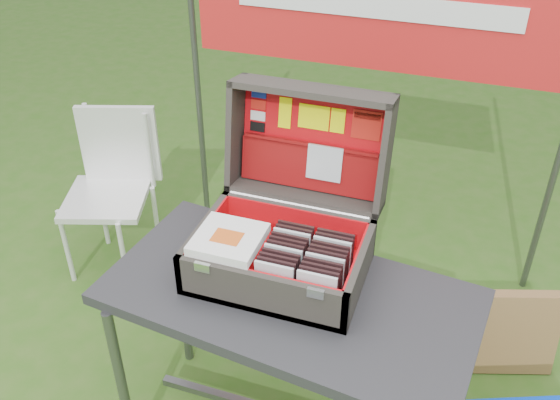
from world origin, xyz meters
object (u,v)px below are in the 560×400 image
at_px(table, 289,371).
at_px(chair, 106,201).
at_px(cardboard_box, 512,333).
at_px(suitcase, 286,199).

bearing_deg(table, chair, 156.45).
xyz_separation_m(table, cardboard_box, (0.76, 0.63, -0.17)).
xyz_separation_m(suitcase, chair, (-1.07, 0.53, -0.58)).
relative_size(suitcase, chair, 0.67).
distance_m(chair, cardboard_box, 1.91).
relative_size(table, cardboard_box, 3.06).
bearing_deg(suitcase, cardboard_box, 31.14).
bearing_deg(chair, table, -48.25).
xyz_separation_m(table, suitcase, (-0.06, 0.13, 0.62)).
bearing_deg(cardboard_box, table, -158.28).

